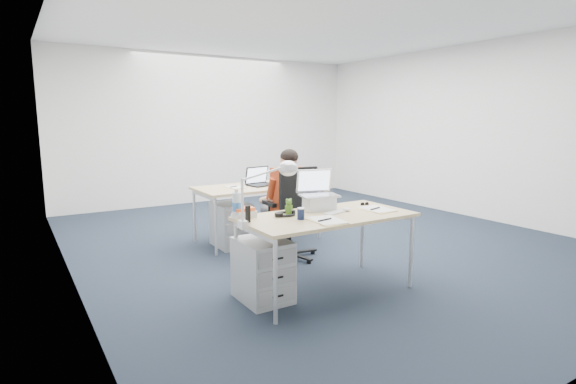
{
  "coord_description": "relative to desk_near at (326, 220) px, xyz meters",
  "views": [
    {
      "loc": [
        -3.45,
        -4.73,
        1.6
      ],
      "look_at": [
        -1.02,
        -0.84,
        0.85
      ],
      "focal_mm": 28.0,
      "sensor_mm": 36.0,
      "label": 1
    }
  ],
  "objects": [
    {
      "name": "floor",
      "position": [
        1.02,
        1.5,
        -0.68
      ],
      "size": [
        7.0,
        7.0,
        0.0
      ],
      "primitive_type": "plane",
      "color": "#19222D",
      "rests_on": "ground"
    },
    {
      "name": "room",
      "position": [
        1.02,
        1.5,
        1.03
      ],
      "size": [
        6.02,
        7.02,
        2.8
      ],
      "color": "silver",
      "rests_on": "ground"
    },
    {
      "name": "desk_near",
      "position": [
        0.0,
        0.0,
        0.0
      ],
      "size": [
        1.6,
        0.8,
        0.73
      ],
      "color": "tan",
      "rests_on": "ground"
    },
    {
      "name": "desk_far",
      "position": [
        0.32,
        1.93,
        0.0
      ],
      "size": [
        1.6,
        0.8,
        0.73
      ],
      "color": "tan",
      "rests_on": "ground"
    },
    {
      "name": "office_chair",
      "position": [
        0.26,
        1.02,
        -0.38
      ],
      "size": [
        0.75,
        0.75,
        1.08
      ],
      "rotation": [
        0.0,
        0.0,
        -0.1
      ],
      "color": "black",
      "rests_on": "ground"
    },
    {
      "name": "seated_person",
      "position": [
        0.26,
        1.19,
        -0.05
      ],
      "size": [
        0.38,
        0.67,
        1.25
      ],
      "rotation": [
        0.0,
        0.0,
        -0.01
      ],
      "color": "#A13517",
      "rests_on": "ground"
    },
    {
      "name": "drawer_pedestal_near",
      "position": [
        -0.6,
        0.13,
        -0.41
      ],
      "size": [
        0.4,
        0.5,
        0.55
      ],
      "primitive_type": "cube",
      "color": "#A7ABAC",
      "rests_on": "ground"
    },
    {
      "name": "drawer_pedestal_far",
      "position": [
        -0.11,
        1.86,
        -0.41
      ],
      "size": [
        0.4,
        0.5,
        0.55
      ],
      "primitive_type": "cube",
      "color": "#A7ABAC",
      "rests_on": "ground"
    },
    {
      "name": "silver_laptop",
      "position": [
        0.08,
        0.23,
        0.24
      ],
      "size": [
        0.42,
        0.36,
        0.38
      ],
      "primitive_type": null,
      "rotation": [
        0.0,
        0.0,
        -0.26
      ],
      "color": "silver",
      "rests_on": "desk_near"
    },
    {
      "name": "wireless_keyboard",
      "position": [
        0.11,
        0.02,
        0.05
      ],
      "size": [
        0.26,
        0.17,
        0.01
      ],
      "primitive_type": "cube",
      "rotation": [
        0.0,
        0.0,
        0.29
      ],
      "color": "white",
      "rests_on": "desk_near"
    },
    {
      "name": "computer_mouse",
      "position": [
        0.26,
        0.03,
        0.06
      ],
      "size": [
        0.08,
        0.1,
        0.03
      ],
      "primitive_type": "ellipsoid",
      "rotation": [
        0.0,
        0.0,
        0.28
      ],
      "color": "white",
      "rests_on": "desk_near"
    },
    {
      "name": "headphones",
      "position": [
        -0.34,
        0.18,
        0.07
      ],
      "size": [
        0.28,
        0.24,
        0.04
      ],
      "primitive_type": null,
      "rotation": [
        0.0,
        0.0,
        0.26
      ],
      "color": "black",
      "rests_on": "desk_near"
    },
    {
      "name": "can_koozie",
      "position": [
        -0.3,
        -0.03,
        0.1
      ],
      "size": [
        0.08,
        0.08,
        0.1
      ],
      "primitive_type": "cylinder",
      "rotation": [
        0.0,
        0.0,
        0.3
      ],
      "color": "#151F42",
      "rests_on": "desk_near"
    },
    {
      "name": "water_bottle",
      "position": [
        -0.75,
        0.33,
        0.18
      ],
      "size": [
        0.1,
        0.1,
        0.26
      ],
      "primitive_type": "cylinder",
      "rotation": [
        0.0,
        0.0,
        0.25
      ],
      "color": "silver",
      "rests_on": "desk_near"
    },
    {
      "name": "bear_figurine",
      "position": [
        -0.29,
        0.18,
        0.12
      ],
      "size": [
        0.1,
        0.09,
        0.15
      ],
      "primitive_type": null,
      "rotation": [
        0.0,
        0.0,
        0.38
      ],
      "color": "#33691C",
      "rests_on": "desk_near"
    },
    {
      "name": "book_stack",
      "position": [
        -0.68,
        0.32,
        0.09
      ],
      "size": [
        0.2,
        0.15,
        0.09
      ],
      "primitive_type": "cube",
      "rotation": [
        0.0,
        0.0,
        -0.06
      ],
      "color": "silver",
      "rests_on": "desk_near"
    },
    {
      "name": "cordless_phone",
      "position": [
        -0.75,
        0.11,
        0.12
      ],
      "size": [
        0.04,
        0.03,
        0.14
      ],
      "primitive_type": "cube",
      "rotation": [
        0.0,
        0.0,
        0.19
      ],
      "color": "black",
      "rests_on": "desk_near"
    },
    {
      "name": "papers_left",
      "position": [
        -0.16,
        -0.22,
        0.05
      ],
      "size": [
        0.28,
        0.37,
        0.01
      ],
      "primitive_type": "cube",
      "rotation": [
        0.0,
        0.0,
        -0.13
      ],
      "color": "#FFE493",
      "rests_on": "desk_near"
    },
    {
      "name": "papers_right",
      "position": [
        0.55,
        -0.08,
        0.05
      ],
      "size": [
        0.24,
        0.34,
        0.01
      ],
      "primitive_type": "cube",
      "rotation": [
        0.0,
        0.0,
        -0.04
      ],
      "color": "#FFE493",
      "rests_on": "desk_near"
    },
    {
      "name": "sunglasses",
      "position": [
        0.61,
        0.17,
        0.06
      ],
      "size": [
        0.1,
        0.06,
        0.02
      ],
      "primitive_type": null,
      "rotation": [
        0.0,
        0.0,
        -0.23
      ],
      "color": "black",
      "rests_on": "desk_near"
    },
    {
      "name": "desk_lamp",
      "position": [
        -0.72,
        -0.07,
        0.32
      ],
      "size": [
        0.5,
        0.24,
        0.55
      ],
      "primitive_type": null,
      "rotation": [
        0.0,
        0.0,
        0.14
      ],
      "color": "silver",
      "rests_on": "desk_near"
    },
    {
      "name": "dark_laptop",
      "position": [
        0.39,
        1.93,
        0.18
      ],
      "size": [
        0.41,
        0.4,
        0.26
      ],
      "primitive_type": null,
      "rotation": [
        0.0,
        0.0,
        0.17
      ],
      "color": "black",
      "rests_on": "desk_far"
    },
    {
      "name": "far_cup",
      "position": [
        1.07,
        1.98,
        0.1
      ],
      "size": [
        0.1,
        0.1,
        0.11
      ],
      "primitive_type": "cylinder",
      "rotation": [
        0.0,
        0.0,
        0.39
      ],
      "color": "white",
      "rests_on": "desk_far"
    },
    {
      "name": "far_papers",
      "position": [
        0.0,
        1.95,
        0.05
      ],
      "size": [
        0.22,
        0.3,
        0.01
      ],
      "primitive_type": "cube",
      "rotation": [
        0.0,
        0.0,
        0.1
      ],
      "color": "white",
      "rests_on": "desk_far"
    }
  ]
}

